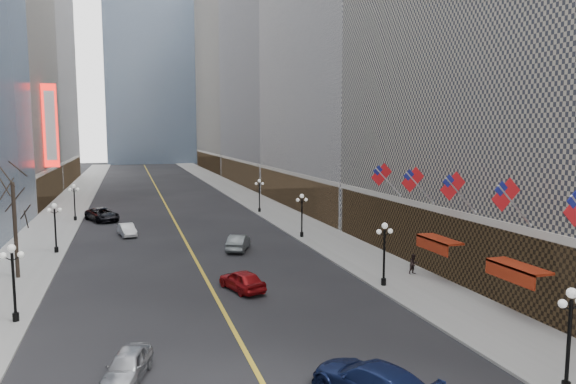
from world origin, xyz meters
TOP-DOWN VIEW (x-y plane):
  - sidewalk_east at (14.00, 70.00)m, footprint 6.00×230.00m
  - sidewalk_west at (-14.00, 70.00)m, footprint 6.00×230.00m
  - lane_line at (0.00, 80.00)m, footprint 0.25×200.00m
  - bldg_east_c at (29.88, 106.00)m, footprint 26.60×40.60m
  - bldg_east_d at (29.90, 149.00)m, footprint 26.60×46.60m
  - streetlamp_east_0 at (11.80, 14.00)m, footprint 1.26×0.44m
  - streetlamp_east_1 at (11.80, 30.00)m, footprint 1.26×0.44m
  - streetlamp_east_2 at (11.80, 48.00)m, footprint 1.26×0.44m
  - streetlamp_east_3 at (11.80, 66.00)m, footprint 1.26×0.44m
  - streetlamp_west_1 at (-11.80, 30.00)m, footprint 1.26×0.44m
  - streetlamp_west_2 at (-11.80, 48.00)m, footprint 1.26×0.44m
  - streetlamp_west_3 at (-11.80, 66.00)m, footprint 1.26×0.44m
  - flag_2 at (15.31, 22.00)m, footprint 2.87×0.12m
  - flag_3 at (15.31, 27.00)m, footprint 2.87×0.12m
  - flag_4 at (15.31, 32.00)m, footprint 2.87×0.12m
  - flag_5 at (15.31, 37.00)m, footprint 2.87×0.12m
  - awning_b at (16.11, 22.00)m, footprint 1.40×4.00m
  - awning_c at (16.11, 30.00)m, footprint 1.40×4.00m
  - theatre_marquee at (-15.88, 80.00)m, footprint 2.00×0.55m
  - tree_west_far at (-13.50, 40.00)m, footprint 3.60×3.60m
  - car_nb_near at (-5.66, 20.94)m, footprint 2.67×4.20m
  - car_nb_mid at (-5.66, 54.72)m, footprint 2.12×4.15m
  - car_nb_far at (-8.61, 65.47)m, footprint 4.79×6.45m
  - car_sb_near at (3.91, 16.11)m, footprint 4.42×6.07m
  - car_sb_mid at (2.00, 32.28)m, footprint 2.96×4.65m
  - car_sb_far at (4.32, 44.50)m, footprint 3.17×4.78m
  - ped_east_walk at (15.38, 31.94)m, footprint 0.82×0.55m

SIDE VIEW (x-z plane):
  - lane_line at x=0.00m, z-range 0.00..0.02m
  - sidewalk_east at x=14.00m, z-range 0.00..0.15m
  - sidewalk_west at x=-14.00m, z-range 0.00..0.15m
  - car_nb_mid at x=-5.66m, z-range 0.00..1.31m
  - car_nb_near at x=-5.66m, z-range 0.00..1.33m
  - car_sb_mid at x=2.00m, z-range 0.00..1.48m
  - car_sb_far at x=4.32m, z-range 0.00..1.49m
  - car_nb_far at x=-8.61m, z-range 0.00..1.63m
  - car_sb_near at x=3.91m, z-range 0.00..1.63m
  - ped_east_walk at x=15.38m, z-range 0.15..1.71m
  - streetlamp_east_0 at x=11.80m, z-range 0.64..5.16m
  - streetlamp_east_1 at x=11.80m, z-range 0.64..5.16m
  - streetlamp_east_2 at x=11.80m, z-range 0.64..5.16m
  - streetlamp_east_3 at x=11.80m, z-range 0.64..5.16m
  - streetlamp_west_1 at x=-11.80m, z-range 0.64..5.16m
  - streetlamp_west_2 at x=-11.80m, z-range 0.64..5.16m
  - streetlamp_west_3 at x=-11.80m, z-range 0.64..5.16m
  - awning_b at x=16.11m, z-range 2.62..3.54m
  - awning_c at x=16.11m, z-range 2.62..3.54m
  - tree_west_far at x=-13.50m, z-range 2.28..10.20m
  - flag_2 at x=15.31m, z-range 5.85..8.72m
  - flag_3 at x=15.31m, z-range 5.85..8.72m
  - flag_4 at x=15.31m, z-range 5.85..8.72m
  - flag_5 at x=15.31m, z-range 5.85..8.72m
  - theatre_marquee at x=-15.88m, z-range 6.00..18.00m
  - bldg_east_c at x=29.88m, z-range -0.22..48.58m
  - bldg_east_d at x=29.90m, z-range -0.23..62.57m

